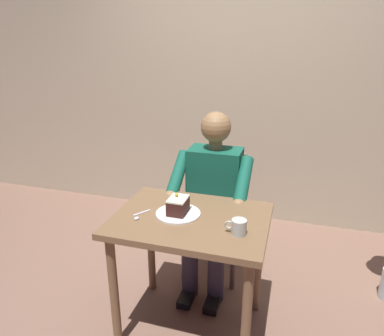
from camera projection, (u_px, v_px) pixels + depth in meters
ground_plane at (191, 324)px, 2.17m from camera, size 14.00×14.00×0.00m
cafe_rear_panel at (243, 61)px, 3.13m from camera, size 6.40×0.12×3.00m
dining_table at (191, 236)px, 1.96m from camera, size 0.85×0.63×0.75m
chair at (217, 208)px, 2.61m from camera, size 0.42×0.42×0.89m
seated_person at (212, 199)px, 2.41m from camera, size 0.53×0.58×1.23m
dessert_plate at (178, 213)px, 1.95m from camera, size 0.25×0.25×0.01m
cake_slice at (178, 205)px, 1.93m from camera, size 0.10×0.13×0.11m
coffee_cup at (239, 227)px, 1.74m from camera, size 0.11×0.08×0.08m
dessert_spoon at (139, 216)px, 1.93m from camera, size 0.07×0.14×0.01m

